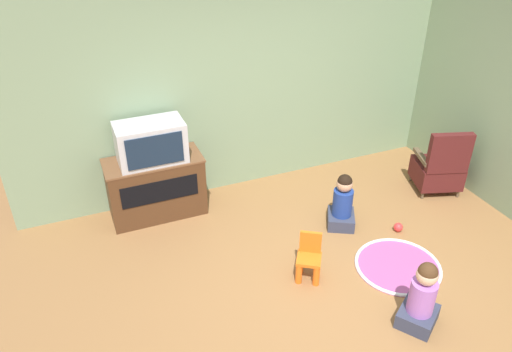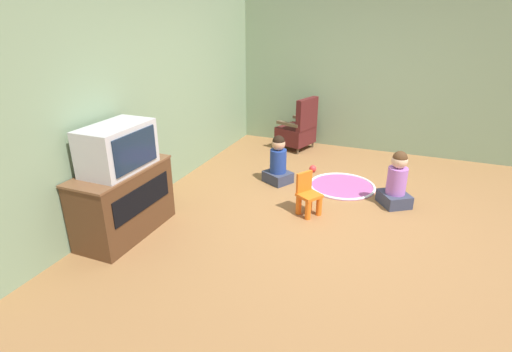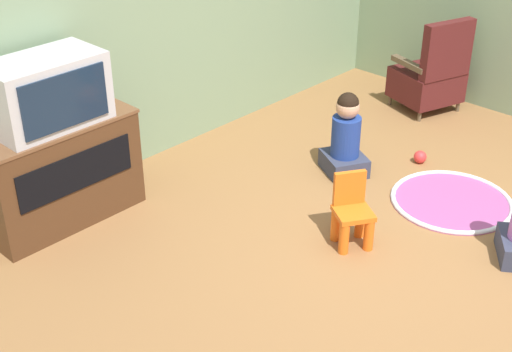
{
  "view_description": "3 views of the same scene",
  "coord_description": "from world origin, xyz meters",
  "px_view_note": "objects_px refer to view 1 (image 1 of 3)",
  "views": [
    {
      "loc": [
        -2.17,
        -3.19,
        3.65
      ],
      "look_at": [
        -0.45,
        1.0,
        0.9
      ],
      "focal_mm": 35.0,
      "sensor_mm": 36.0,
      "label": 1
    },
    {
      "loc": [
        -4.41,
        -0.8,
        2.31
      ],
      "look_at": [
        -0.64,
        0.74,
        0.61
      ],
      "focal_mm": 28.0,
      "sensor_mm": 36.0,
      "label": 2
    },
    {
      "loc": [
        -3.6,
        -2.11,
        2.86
      ],
      "look_at": [
        -0.71,
        0.64,
        0.61
      ],
      "focal_mm": 50.0,
      "sensor_mm": 36.0,
      "label": 3
    }
  ],
  "objects_px": {
    "television": "(151,142)",
    "black_armchair": "(439,168)",
    "toy_ball": "(398,227)",
    "tv_cabinet": "(156,186)",
    "child_watching_left": "(342,204)",
    "yellow_kid_chair": "(309,260)",
    "child_watching_center": "(422,298)"
  },
  "relations": [
    {
      "from": "television",
      "to": "black_armchair",
      "type": "height_order",
      "value": "television"
    },
    {
      "from": "television",
      "to": "toy_ball",
      "type": "xyz_separation_m",
      "value": [
        2.55,
        -1.44,
        -0.95
      ]
    },
    {
      "from": "tv_cabinet",
      "to": "television",
      "type": "xyz_separation_m",
      "value": [
        0.0,
        -0.02,
        0.61
      ]
    },
    {
      "from": "tv_cabinet",
      "to": "child_watching_left",
      "type": "xyz_separation_m",
      "value": [
        1.98,
        -1.09,
        -0.09
      ]
    },
    {
      "from": "tv_cabinet",
      "to": "television",
      "type": "bearing_deg",
      "value": -90.0
    },
    {
      "from": "tv_cabinet",
      "to": "television",
      "type": "relative_size",
      "value": 1.48
    },
    {
      "from": "child_watching_left",
      "to": "toy_ball",
      "type": "distance_m",
      "value": 0.72
    },
    {
      "from": "yellow_kid_chair",
      "to": "child_watching_center",
      "type": "relative_size",
      "value": 0.72
    },
    {
      "from": "black_armchair",
      "to": "child_watching_left",
      "type": "height_order",
      "value": "black_armchair"
    },
    {
      "from": "television",
      "to": "child_watching_center",
      "type": "height_order",
      "value": "television"
    },
    {
      "from": "black_armchair",
      "to": "television",
      "type": "bearing_deg",
      "value": 3.77
    },
    {
      "from": "tv_cabinet",
      "to": "toy_ball",
      "type": "bearing_deg",
      "value": -29.8
    },
    {
      "from": "child_watching_left",
      "to": "child_watching_center",
      "type": "distance_m",
      "value": 1.62
    },
    {
      "from": "yellow_kid_chair",
      "to": "child_watching_center",
      "type": "xyz_separation_m",
      "value": [
        0.66,
        -0.96,
        0.09
      ]
    },
    {
      "from": "yellow_kid_chair",
      "to": "child_watching_left",
      "type": "bearing_deg",
      "value": 72.52
    },
    {
      "from": "black_armchair",
      "to": "yellow_kid_chair",
      "type": "height_order",
      "value": "black_armchair"
    },
    {
      "from": "child_watching_left",
      "to": "toy_ball",
      "type": "height_order",
      "value": "child_watching_left"
    },
    {
      "from": "toy_ball",
      "to": "child_watching_center",
      "type": "bearing_deg",
      "value": -119.23
    },
    {
      "from": "black_armchair",
      "to": "child_watching_left",
      "type": "bearing_deg",
      "value": 24.25
    },
    {
      "from": "television",
      "to": "yellow_kid_chair",
      "type": "relative_size",
      "value": 1.5
    },
    {
      "from": "tv_cabinet",
      "to": "black_armchair",
      "type": "height_order",
      "value": "black_armchair"
    },
    {
      "from": "child_watching_center",
      "to": "child_watching_left",
      "type": "bearing_deg",
      "value": 50.9
    },
    {
      "from": "tv_cabinet",
      "to": "child_watching_left",
      "type": "relative_size",
      "value": 1.65
    },
    {
      "from": "tv_cabinet",
      "to": "toy_ball",
      "type": "height_order",
      "value": "tv_cabinet"
    },
    {
      "from": "black_armchair",
      "to": "toy_ball",
      "type": "xyz_separation_m",
      "value": [
        -1.0,
        -0.55,
        -0.3
      ]
    },
    {
      "from": "television",
      "to": "black_armchair",
      "type": "xyz_separation_m",
      "value": [
        3.54,
        -0.89,
        -0.65
      ]
    },
    {
      "from": "child_watching_left",
      "to": "toy_ball",
      "type": "relative_size",
      "value": 6.45
    },
    {
      "from": "television",
      "to": "yellow_kid_chair",
      "type": "bearing_deg",
      "value": -55.29
    },
    {
      "from": "television",
      "to": "toy_ball",
      "type": "relative_size",
      "value": 7.18
    },
    {
      "from": "black_armchair",
      "to": "child_watching_center",
      "type": "bearing_deg",
      "value": 64.52
    },
    {
      "from": "television",
      "to": "tv_cabinet",
      "type": "bearing_deg",
      "value": 90.0
    },
    {
      "from": "yellow_kid_chair",
      "to": "child_watching_left",
      "type": "relative_size",
      "value": 0.74
    }
  ]
}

